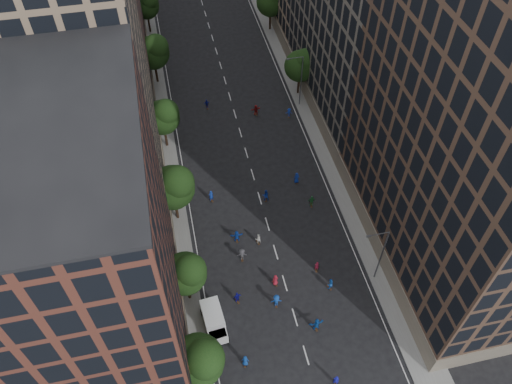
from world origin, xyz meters
The scene contains 37 objects.
ground centered at (0.00, 40.00, 0.00)m, with size 240.00×240.00×0.00m, color black.
sidewalk_left centered at (-12.00, 47.50, 0.07)m, with size 4.00×105.00×0.15m, color slate.
sidewalk_right centered at (12.00, 47.50, 0.07)m, with size 4.00×105.00×0.15m, color slate.
bldg_left_a centered at (-19.00, 11.00, 15.00)m, with size 14.00×22.00×30.00m, color #582C21.
bldg_left_b centered at (-19.00, 35.00, 17.00)m, with size 14.00×26.00×34.00m, color #8A725A.
bldg_left_c centered at (-19.00, 58.00, 14.00)m, with size 14.00×20.00×28.00m, color #582C21.
bldg_right_a centered at (19.00, 15.00, 18.00)m, with size 14.00×30.00×36.00m, color #4B3528.
bldg_right_b centered at (19.00, 44.00, 16.50)m, with size 14.00×28.00×33.00m, color #5D564D.
tree_left_0 centered at (-11.01, 3.85, 5.96)m, with size 5.20×5.20×8.83m.
tree_left_1 centered at (-11.02, 13.86, 5.55)m, with size 4.80×4.80×8.21m.
tree_left_2 centered at (-10.99, 25.83, 6.36)m, with size 5.60×5.60×9.45m.
tree_left_3 centered at (-11.02, 39.85, 5.82)m, with size 5.00×5.00×8.58m.
tree_left_4 centered at (-11.00, 55.84, 6.10)m, with size 5.40×5.40×9.08m.
tree_left_5 centered at (-11.02, 71.86, 5.68)m, with size 4.80×4.80×8.33m.
tree_right_a centered at (11.38, 47.85, 5.63)m, with size 5.00×5.00×8.39m.
tree_right_b centered at (11.39, 67.85, 5.96)m, with size 5.20×5.20×8.83m.
streetlamp_near centered at (10.37, 12.00, 5.17)m, with size 2.64×0.22×9.06m.
streetlamp_far centered at (10.37, 45.00, 5.17)m, with size 2.64×0.22×9.06m.
cargo_van centered at (-8.97, 9.87, 1.32)m, with size 2.60×4.87×2.50m.
skater_0 centered at (-6.51, 4.95, 0.81)m, with size 0.80×0.52×1.63m, color #123F99.
skater_1 centered at (2.08, 1.00, 0.82)m, with size 0.60×0.39×1.65m, color #1616B6.
skater_2 centered at (4.92, 11.78, 0.84)m, with size 0.81×0.63×1.68m, color #154CAD.
skater_3 centered at (-1.70, 10.95, 0.95)m, with size 1.23×0.71×1.90m, color #1443A7.
skater_4 centered at (-5.92, 12.36, 0.87)m, with size 1.01×0.42×1.73m, color #141293.
skater_5 centered at (1.91, 7.23, 0.93)m, with size 1.73×0.55×1.86m, color #144EA9.
skater_6 centered at (-1.14, 13.64, 0.84)m, with size 0.82×0.53×1.68m, color #AB1C2E.
skater_7 centered at (4.16, 14.49, 0.76)m, with size 0.56×0.37×1.53m, color #A11A36.
skater_8 centered at (-1.82, 19.89, 0.79)m, with size 0.76×0.59×1.57m, color silver.
skater_9 centered at (-4.25, 17.89, 0.94)m, with size 1.22×0.70×1.89m, color #444348.
skater_10 centered at (6.45, 24.30, 0.87)m, with size 1.02×0.43×1.75m, color #217034.
skater_11 centered at (-4.35, 20.77, 0.89)m, with size 1.64×0.52×1.77m, color #1644B9.
skater_12 centered at (5.61, 28.75, 0.87)m, with size 0.85×0.55×1.74m, color navy.
skater_13 centered at (-6.45, 28.02, 0.91)m, with size 0.66×0.43×1.81m, color #163BB6.
skater_14 centered at (0.70, 26.58, 0.91)m, with size 0.88×0.69×1.81m, color #1434AA.
skater_15 centered at (8.19, 42.53, 0.76)m, with size 0.99×0.57×1.53m, color #1634B3.
skater_16 centered at (-4.07, 47.35, 0.80)m, with size 0.94×0.39×1.60m, color #121A98.
skater_17 centered at (3.24, 44.18, 0.87)m, with size 1.60×0.51×1.73m, color #AC1C1E.
Camera 1 is at (-9.88, -15.64, 51.41)m, focal length 35.00 mm.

